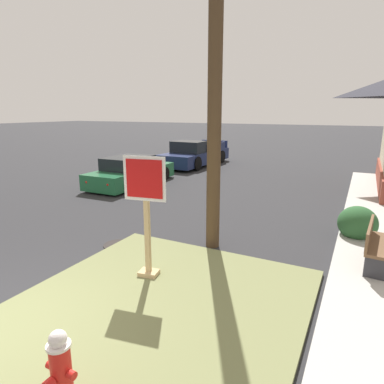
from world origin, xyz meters
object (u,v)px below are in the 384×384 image
Objects in this scene: street_bench at (375,243)px; parked_sedan_green at (131,172)px; utility_pole at (216,25)px; stop_sign at (147,217)px; fire_hydrant at (61,371)px; pickup_truck_navy at (195,155)px; manhole_cover at (118,245)px.

parked_sedan_green is at bearing 155.28° from street_bench.
stop_sign is at bearing -101.97° from utility_pole.
parked_sedan_green is at bearing 142.00° from utility_pole.
pickup_truck_navy is (-6.28, 15.53, 0.11)m from fire_hydrant.
stop_sign reaches higher than street_bench.
fire_hydrant is at bearing -57.60° from manhole_cover.
manhole_cover is 5.62m from street_bench.
manhole_cover is at bearing -55.37° from parked_sedan_green.
street_bench is (9.25, -10.32, -0.03)m from pickup_truck_navy.
utility_pole reaches higher than stop_sign.
pickup_truck_navy is (-5.43, 12.72, -0.63)m from stop_sign.
manhole_cover is 0.13× the size of pickup_truck_navy.
fire_hydrant is 11.44m from parked_sedan_green.
parked_sedan_green is at bearing 124.63° from manhole_cover.
parked_sedan_green is (-5.51, 6.70, -0.70)m from stop_sign.
stop_sign is at bearing -33.11° from manhole_cover.
pickup_truck_navy is at bearing 131.88° from street_bench.
stop_sign reaches higher than fire_hydrant.
utility_pole is at bearing -38.00° from parked_sedan_green.
stop_sign is at bearing -147.85° from street_bench.
utility_pole is (0.44, 2.05, 3.61)m from stop_sign.
street_bench is at bearing 14.04° from manhole_cover.
manhole_cover is 0.47× the size of street_bench.
stop_sign is 0.42× the size of pickup_truck_navy.
manhole_cover is at bearing 146.89° from stop_sign.
parked_sedan_green reaches higher than fire_hydrant.
stop_sign is 13.84m from pickup_truck_navy.
pickup_truck_navy is 12.89m from utility_pole.
stop_sign is 2.28m from manhole_cover.
manhole_cover is at bearing -153.66° from utility_pole.
stop_sign is (-0.85, 2.82, 0.74)m from fire_hydrant.
utility_pole reaches higher than pickup_truck_navy.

